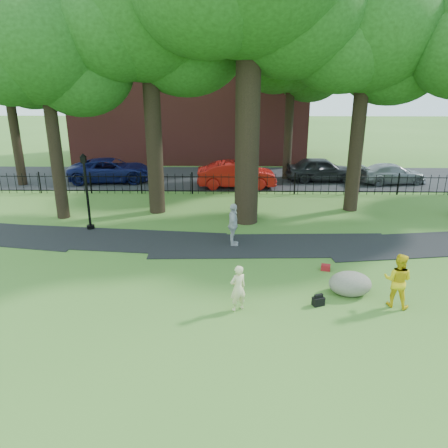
{
  "coord_description": "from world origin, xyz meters",
  "views": [
    {
      "loc": [
        -0.72,
        -12.87,
        6.82
      ],
      "look_at": [
        -0.97,
        2.0,
        1.61
      ],
      "focal_mm": 35.0,
      "sensor_mm": 36.0,
      "label": 1
    }
  ],
  "objects_px": {
    "lamppost": "(87,193)",
    "woman": "(238,288)",
    "boulder": "(350,282)",
    "man": "(398,280)",
    "red_sedan": "(237,175)"
  },
  "relations": [
    {
      "from": "boulder",
      "to": "lamppost",
      "type": "distance_m",
      "value": 11.95
    },
    {
      "from": "woman",
      "to": "man",
      "type": "distance_m",
      "value": 4.85
    },
    {
      "from": "woman",
      "to": "lamppost",
      "type": "xyz_separation_m",
      "value": [
        -6.64,
        7.04,
        0.98
      ]
    },
    {
      "from": "woman",
      "to": "man",
      "type": "xyz_separation_m",
      "value": [
        4.84,
        0.33,
        0.13
      ]
    },
    {
      "from": "lamppost",
      "to": "woman",
      "type": "bearing_deg",
      "value": -46.34
    },
    {
      "from": "boulder",
      "to": "man",
      "type": "bearing_deg",
      "value": -32.35
    },
    {
      "from": "boulder",
      "to": "red_sedan",
      "type": "xyz_separation_m",
      "value": [
        -3.53,
        13.77,
        0.39
      ]
    },
    {
      "from": "woman",
      "to": "boulder",
      "type": "xyz_separation_m",
      "value": [
        3.64,
        1.09,
        -0.33
      ]
    },
    {
      "from": "man",
      "to": "red_sedan",
      "type": "bearing_deg",
      "value": -43.85
    },
    {
      "from": "man",
      "to": "lamppost",
      "type": "xyz_separation_m",
      "value": [
        -11.47,
        6.71,
        0.85
      ]
    },
    {
      "from": "man",
      "to": "red_sedan",
      "type": "distance_m",
      "value": 15.28
    },
    {
      "from": "man",
      "to": "lamppost",
      "type": "height_order",
      "value": "lamppost"
    },
    {
      "from": "boulder",
      "to": "lamppost",
      "type": "bearing_deg",
      "value": 149.92
    },
    {
      "from": "woman",
      "to": "boulder",
      "type": "bearing_deg",
      "value": 166.52
    },
    {
      "from": "man",
      "to": "boulder",
      "type": "xyz_separation_m",
      "value": [
        -1.19,
        0.76,
        -0.46
      ]
    }
  ]
}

